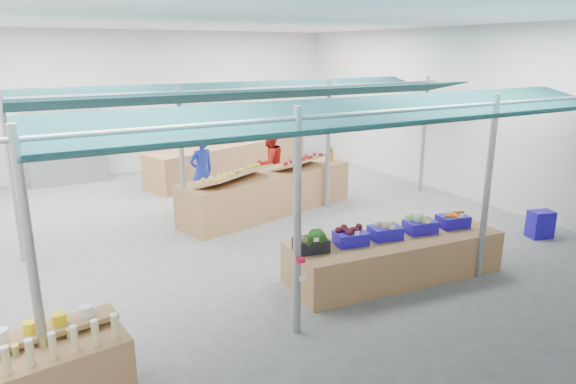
% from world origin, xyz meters
% --- Properties ---
extents(floor, '(13.00, 13.00, 0.00)m').
position_xyz_m(floor, '(0.00, 0.00, 0.00)').
color(floor, slate).
rests_on(floor, ground).
extents(hall, '(13.00, 13.00, 13.00)m').
position_xyz_m(hall, '(0.00, 1.44, 2.65)').
color(hall, silver).
rests_on(hall, ground).
extents(pole_grid, '(10.00, 4.60, 3.00)m').
position_xyz_m(pole_grid, '(0.75, -1.75, 1.81)').
color(pole_grid, gray).
rests_on(pole_grid, floor).
extents(awnings, '(9.50, 7.08, 0.30)m').
position_xyz_m(awnings, '(0.75, -1.75, 2.78)').
color(awnings, '#0A2E2C').
rests_on(awnings, pole_grid).
extents(back_shelving_left, '(2.00, 0.50, 2.00)m').
position_xyz_m(back_shelving_left, '(-2.50, 6.00, 1.00)').
color(back_shelving_left, '#B23F33').
rests_on(back_shelving_left, floor).
extents(back_shelving_right, '(2.00, 0.50, 2.00)m').
position_xyz_m(back_shelving_right, '(2.00, 6.00, 1.00)').
color(back_shelving_right, '#B23F33').
rests_on(back_shelving_right, floor).
extents(bottle_shelf, '(1.73, 1.20, 1.01)m').
position_xyz_m(bottle_shelf, '(-4.04, -4.04, 0.41)').
color(bottle_shelf, '#9C6944').
rests_on(bottle_shelf, floor).
extents(veg_counter, '(3.67, 1.54, 0.69)m').
position_xyz_m(veg_counter, '(1.30, -3.27, 0.35)').
color(veg_counter, '#9C6944').
rests_on(veg_counter, floor).
extents(fruit_counter, '(4.53, 2.10, 0.94)m').
position_xyz_m(fruit_counter, '(1.12, 0.82, 0.47)').
color(fruit_counter, '#9C6944').
rests_on(fruit_counter, floor).
extents(far_counter, '(5.51, 2.78, 0.98)m').
position_xyz_m(far_counter, '(1.82, 4.57, 0.49)').
color(far_counter, '#9C6944').
rests_on(far_counter, floor).
extents(crate_stack, '(0.53, 0.43, 0.55)m').
position_xyz_m(crate_stack, '(5.06, -3.32, 0.27)').
color(crate_stack, '#1C10AD').
rests_on(crate_stack, floor).
extents(vendor_left, '(0.73, 0.57, 1.76)m').
position_xyz_m(vendor_left, '(-0.08, 1.92, 0.88)').
color(vendor_left, '#1B2EB1').
rests_on(vendor_left, floor).
extents(vendor_right, '(1.00, 0.86, 1.76)m').
position_xyz_m(vendor_right, '(1.72, 1.92, 0.88)').
color(vendor_right, '#B21D15').
rests_on(vendor_right, floor).
extents(crate_broccoli, '(0.56, 0.45, 0.35)m').
position_xyz_m(crate_broccoli, '(-0.23, -3.12, 0.85)').
color(crate_broccoli, black).
rests_on(crate_broccoli, veg_counter).
extents(crate_beets, '(0.56, 0.45, 0.29)m').
position_xyz_m(crate_beets, '(0.46, -3.18, 0.83)').
color(crate_beets, '#1C10AD').
rests_on(crate_beets, veg_counter).
extents(crate_celeriac, '(0.56, 0.45, 0.31)m').
position_xyz_m(crate_celeriac, '(1.10, -3.25, 0.84)').
color(crate_celeriac, '#1C10AD').
rests_on(crate_celeriac, veg_counter).
extents(crate_cabbage, '(0.56, 0.45, 0.35)m').
position_xyz_m(crate_cabbage, '(1.79, -3.32, 0.85)').
color(crate_cabbage, '#1C10AD').
rests_on(crate_cabbage, veg_counter).
extents(crate_carrots, '(0.56, 0.45, 0.29)m').
position_xyz_m(crate_carrots, '(2.48, -3.38, 0.81)').
color(crate_carrots, '#1C10AD').
rests_on(crate_carrots, veg_counter).
extents(sparrow, '(0.12, 0.09, 0.11)m').
position_xyz_m(sparrow, '(-0.40, -3.22, 0.94)').
color(sparrow, brown).
rests_on(sparrow, crate_broccoli).
extents(pole_ribbon, '(0.12, 0.12, 0.28)m').
position_xyz_m(pole_ribbon, '(-1.03, -4.15, 1.08)').
color(pole_ribbon, red).
rests_on(pole_ribbon, pole_grid).
extents(apple_heap_yellow, '(2.00, 1.52, 0.27)m').
position_xyz_m(apple_heap_yellow, '(0.13, 0.46, 1.11)').
color(apple_heap_yellow, '#997247').
rests_on(apple_heap_yellow, fruit_counter).
extents(apple_heap_red, '(1.65, 1.33, 0.27)m').
position_xyz_m(apple_heap_red, '(2.01, 0.94, 1.11)').
color(apple_heap_red, '#997247').
rests_on(apple_heap_red, fruit_counter).
extents(pineapple, '(0.14, 0.14, 0.39)m').
position_xyz_m(pineapple, '(3.08, 1.21, 1.13)').
color(pineapple, '#8C6019').
rests_on(pineapple, fruit_counter).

